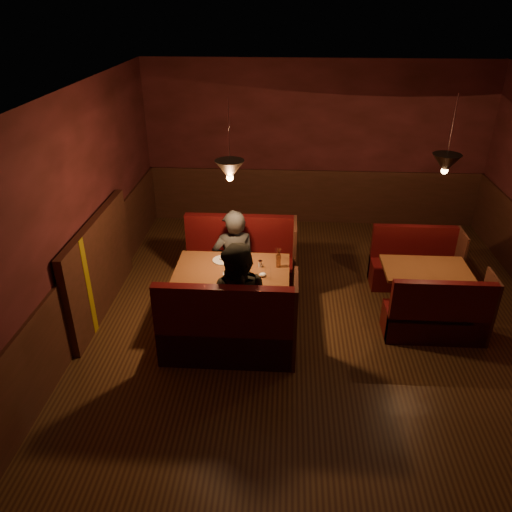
# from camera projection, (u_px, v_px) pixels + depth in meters

# --- Properties ---
(room) EXTENTS (6.02, 7.02, 2.92)m
(room) POSITION_uv_depth(u_px,v_px,m) (302.00, 257.00, 5.93)
(room) COLOR #3F2415
(room) RESTS_ON ground
(main_table) EXTENTS (1.43, 0.87, 1.00)m
(main_table) POSITION_uv_depth(u_px,v_px,m) (234.00, 280.00, 6.35)
(main_table) COLOR brown
(main_table) RESTS_ON ground
(main_bench_far) EXTENTS (1.58, 0.56, 1.08)m
(main_bench_far) POSITION_uv_depth(u_px,v_px,m) (241.00, 266.00, 7.18)
(main_bench_far) COLOR #430D0B
(main_bench_far) RESTS_ON ground
(main_bench_near) EXTENTS (1.58, 0.56, 1.08)m
(main_bench_near) POSITION_uv_depth(u_px,v_px,m) (228.00, 335.00, 5.75)
(main_bench_near) COLOR #430D0B
(main_bench_near) RESTS_ON ground
(second_table) EXTENTS (1.12, 0.71, 0.63)m
(second_table) POSITION_uv_depth(u_px,v_px,m) (425.00, 279.00, 6.62)
(second_table) COLOR brown
(second_table) RESTS_ON ground
(second_bench_far) EXTENTS (1.24, 0.46, 0.88)m
(second_bench_far) POSITION_uv_depth(u_px,v_px,m) (414.00, 267.00, 7.30)
(second_bench_far) COLOR #430D0B
(second_bench_far) RESTS_ON ground
(second_bench_near) EXTENTS (1.24, 0.46, 0.88)m
(second_bench_near) POSITION_uv_depth(u_px,v_px,m) (437.00, 319.00, 6.12)
(second_bench_near) COLOR #430D0B
(second_bench_near) RESTS_ON ground
(diner_a) EXTENTS (0.68, 0.53, 1.66)m
(diner_a) POSITION_uv_depth(u_px,v_px,m) (234.00, 243.00, 6.76)
(diner_a) COLOR #2A2A2A
(diner_a) RESTS_ON ground
(diner_b) EXTENTS (0.98, 0.85, 1.75)m
(diner_b) POSITION_uv_depth(u_px,v_px,m) (241.00, 288.00, 5.64)
(diner_b) COLOR black
(diner_b) RESTS_ON ground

